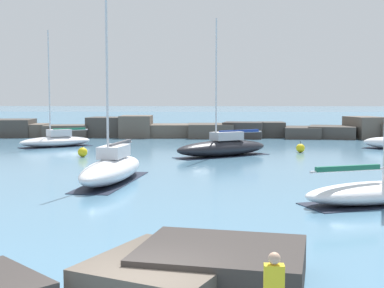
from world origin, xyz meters
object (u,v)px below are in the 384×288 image
object	(u,v)px
sailboat_moored_5	(56,140)
mooring_buoy_orange_near	(300,148)
sailboat_moored_4	(112,168)
mooring_buoy_far_side	(83,152)
sailboat_moored_6	(373,192)
sailboat_moored_1	(223,147)

from	to	relation	value
sailboat_moored_5	mooring_buoy_orange_near	size ratio (longest dim) A/B	11.54
sailboat_moored_4	mooring_buoy_far_side	size ratio (longest dim) A/B	10.34
sailboat_moored_4	mooring_buoy_far_side	world-z (taller)	sailboat_moored_4
sailboat_moored_5	sailboat_moored_6	size ratio (longest dim) A/B	1.52
sailboat_moored_4	mooring_buoy_orange_near	distance (m)	20.46
sailboat_moored_1	mooring_buoy_far_side	distance (m)	10.76
sailboat_moored_5	sailboat_moored_6	xyz separation A→B (m)	(21.37, -25.91, -0.11)
sailboat_moored_1	sailboat_moored_4	xyz separation A→B (m)	(-6.09, -13.08, 0.02)
sailboat_moored_5	sailboat_moored_6	distance (m)	33.59
sailboat_moored_4	sailboat_moored_6	bearing A→B (deg)	-23.96
sailboat_moored_6	mooring_buoy_orange_near	xyz separation A→B (m)	(0.34, 21.59, -0.13)
sailboat_moored_4	sailboat_moored_1	bearing A→B (deg)	65.04
sailboat_moored_6	mooring_buoy_orange_near	distance (m)	21.59
mooring_buoy_orange_near	mooring_buoy_far_side	size ratio (longest dim) A/B	0.99
mooring_buoy_far_side	mooring_buoy_orange_near	bearing A→B (deg)	13.38
sailboat_moored_5	mooring_buoy_far_side	bearing A→B (deg)	-61.45
sailboat_moored_5	mooring_buoy_far_side	world-z (taller)	sailboat_moored_5
sailboat_moored_6	mooring_buoy_far_side	xyz separation A→B (m)	(-16.81, 17.51, -0.12)
sailboat_moored_4	mooring_buoy_orange_near	xyz separation A→B (m)	(12.53, 16.17, -0.37)
sailboat_moored_4	mooring_buoy_far_side	distance (m)	12.95
sailboat_moored_6	sailboat_moored_4	bearing A→B (deg)	156.04
sailboat_moored_1	sailboat_moored_6	bearing A→B (deg)	-71.74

